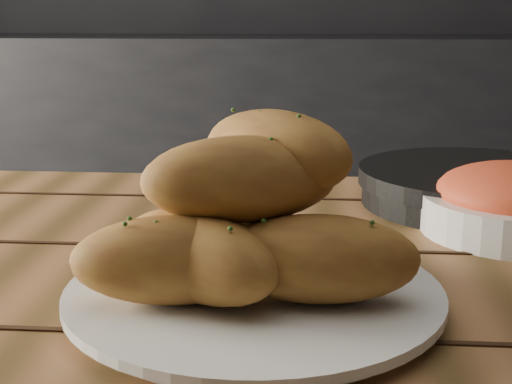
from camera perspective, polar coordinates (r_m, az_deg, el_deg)
name	(u,v)px	position (r m, az deg, el deg)	size (l,w,h in m)	color
counter	(239,158)	(2.68, -1.36, 2.70)	(2.80, 0.60, 0.90)	black
plate	(254,296)	(0.57, -0.16, -8.34)	(0.30, 0.30, 0.02)	white
bread_rolls	(243,222)	(0.55, -1.06, -2.42)	(0.26, 0.23, 0.14)	#A9792E
skillet	(480,186)	(0.91, 17.47, 0.46)	(0.43, 0.29, 0.05)	black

